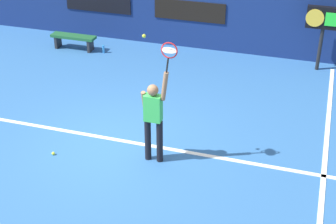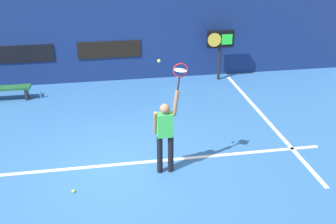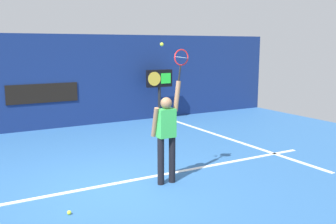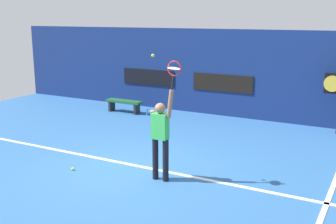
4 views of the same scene
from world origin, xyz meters
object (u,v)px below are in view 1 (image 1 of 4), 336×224
Objects in this scene: tennis_ball at (144,36)px; scoreboard_clock at (324,21)px; spare_ball at (53,153)px; water_bottle at (103,49)px; tennis_player at (153,116)px; court_bench at (74,39)px; tennis_racket at (169,52)px.

scoreboard_clock is (3.03, 5.70, -1.25)m from tennis_ball.
tennis_ball is 3.28m from spare_ball.
scoreboard_clock reaches higher than water_bottle.
tennis_player reaches higher than spare_ball.
tennis_ball reaches higher than court_bench.
tennis_racket is at bearing 11.30° from spare_ball.
spare_ball is at bearing -76.63° from water_bottle.
tennis_player is at bearing -117.21° from scoreboard_clock.
tennis_racket is 7.07m from court_bench.
tennis_ball is at bearing -50.11° from court_bench.
scoreboard_clock is at bearing 6.44° from water_bottle.
court_bench is (-4.63, 4.94, -2.05)m from tennis_racket.
tennis_racket is 6.55m from water_bottle.
tennis_racket is 6.28m from scoreboard_clock.
spare_ball is (-2.36, -0.47, -2.36)m from tennis_racket.
tennis_player is 3.22× the size of tennis_racket.
water_bottle is 3.53× the size of spare_ball.
tennis_ball is 0.05× the size of court_bench.
tennis_ball is at bearing -117.96° from scoreboard_clock.
water_bottle is (-6.23, -0.70, -1.30)m from scoreboard_clock.
water_bottle is at bearing 0.00° from court_bench.
tennis_racket is (0.32, -0.00, 1.38)m from tennis_player.
scoreboard_clock reaches higher than court_bench.
scoreboard_clock is at bearing 62.79° from tennis_player.
tennis_racket is 0.34× the size of scoreboard_clock.
tennis_player reaches higher than court_bench.
court_bench is at bearing 133.15° from tennis_racket.
scoreboard_clock is at bearing 65.44° from tennis_racket.
tennis_racket is 3.37m from spare_ball.
tennis_ball is 6.58m from scoreboard_clock.
court_bench is at bearing -174.43° from scoreboard_clock.
spare_ball is (2.26, -5.41, -0.30)m from court_bench.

